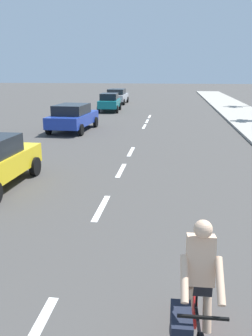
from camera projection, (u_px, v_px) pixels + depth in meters
ground_plane at (139, 137)px, 18.79m from camera, size 160.00×160.00×0.00m
lane_stripe_2 at (101, 208)px, 9.12m from camera, size 0.16×1.80×0.01m
lane_stripe_3 at (121, 170)px, 12.55m from camera, size 0.16×1.80×0.01m
lane_stripe_4 at (131, 152)px, 15.44m from camera, size 0.16×1.80×0.01m
lane_stripe_5 at (144, 126)px, 22.36m from camera, size 0.16×1.80×0.01m
lane_stripe_6 at (147, 121)px, 24.66m from camera, size 0.16×1.80×0.01m
lane_stripe_7 at (150, 117)px, 27.17m from camera, size 0.16×1.80×0.01m
cyclist at (195, 297)px, 4.20m from camera, size 0.63×1.71×1.82m
parked_car_blue at (73, 117)px, 20.56m from camera, size 2.25×4.58×1.57m
parked_car_teal at (109, 102)px, 30.41m from camera, size 1.94×3.88×1.57m
parked_car_silver at (117, 96)px, 37.48m from camera, size 2.11×4.58×1.57m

